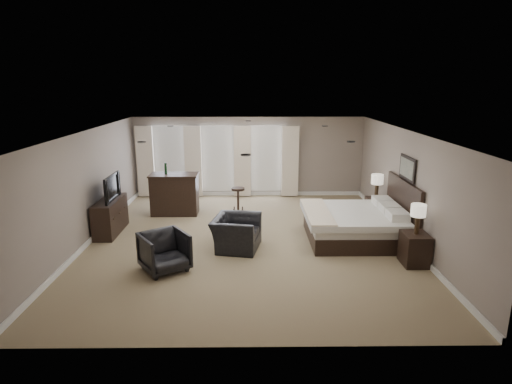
{
  "coord_description": "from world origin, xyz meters",
  "views": [
    {
      "loc": [
        0.09,
        -9.63,
        3.69
      ],
      "look_at": [
        0.2,
        0.4,
        1.1
      ],
      "focal_mm": 30.0,
      "sensor_mm": 36.0,
      "label": 1
    }
  ],
  "objects_px": {
    "nightstand_near": "(415,249)",
    "nightstand_far": "(375,209)",
    "bar_stool_left": "(170,202)",
    "bar_stool_right": "(238,201)",
    "desk_chair": "(179,190)",
    "tv": "(109,197)",
    "bar_counter": "(175,194)",
    "armchair_far": "(164,250)",
    "armchair_near": "(236,227)",
    "dresser": "(110,216)",
    "lamp_far": "(377,187)",
    "lamp_near": "(418,219)",
    "bed": "(356,210)"
  },
  "relations": [
    {
      "from": "bed",
      "to": "armchair_far",
      "type": "bearing_deg",
      "value": -158.24
    },
    {
      "from": "armchair_near",
      "to": "bar_stool_left",
      "type": "height_order",
      "value": "armchair_near"
    },
    {
      "from": "armchair_far",
      "to": "nightstand_far",
      "type": "bearing_deg",
      "value": -2.6
    },
    {
      "from": "lamp_far",
      "to": "dresser",
      "type": "xyz_separation_m",
      "value": [
        -6.92,
        -0.88,
        -0.53
      ]
    },
    {
      "from": "desk_chair",
      "to": "tv",
      "type": "bearing_deg",
      "value": 99.48
    },
    {
      "from": "bar_stool_left",
      "to": "nightstand_near",
      "type": "bearing_deg",
      "value": -31.55
    },
    {
      "from": "bar_stool_left",
      "to": "bar_stool_right",
      "type": "height_order",
      "value": "bar_stool_right"
    },
    {
      "from": "lamp_near",
      "to": "bar_stool_right",
      "type": "bearing_deg",
      "value": 137.4
    },
    {
      "from": "bar_stool_left",
      "to": "bed",
      "type": "bearing_deg",
      "value": -23.12
    },
    {
      "from": "bar_stool_left",
      "to": "armchair_near",
      "type": "bearing_deg",
      "value": -52.34
    },
    {
      "from": "bed",
      "to": "bar_stool_left",
      "type": "relative_size",
      "value": 3.21
    },
    {
      "from": "tv",
      "to": "bar_counter",
      "type": "bearing_deg",
      "value": -41.07
    },
    {
      "from": "nightstand_near",
      "to": "bar_counter",
      "type": "height_order",
      "value": "bar_counter"
    },
    {
      "from": "desk_chair",
      "to": "nightstand_far",
      "type": "bearing_deg",
      "value": -156.33
    },
    {
      "from": "bed",
      "to": "bar_stool_right",
      "type": "bearing_deg",
      "value": 145.03
    },
    {
      "from": "bar_counter",
      "to": "bar_stool_left",
      "type": "relative_size",
      "value": 1.9
    },
    {
      "from": "nightstand_near",
      "to": "armchair_near",
      "type": "xyz_separation_m",
      "value": [
        -3.73,
        0.93,
        0.16
      ]
    },
    {
      "from": "lamp_far",
      "to": "armchair_near",
      "type": "bearing_deg",
      "value": -152.22
    },
    {
      "from": "lamp_far",
      "to": "bar_stool_left",
      "type": "bearing_deg",
      "value": 173.89
    },
    {
      "from": "lamp_near",
      "to": "desk_chair",
      "type": "bearing_deg",
      "value": 141.8
    },
    {
      "from": "armchair_near",
      "to": "dresser",
      "type": "bearing_deg",
      "value": 82.33
    },
    {
      "from": "bar_stool_right",
      "to": "dresser",
      "type": "bearing_deg",
      "value": -155.59
    },
    {
      "from": "bar_stool_right",
      "to": "armchair_far",
      "type": "bearing_deg",
      "value": -110.29
    },
    {
      "from": "armchair_near",
      "to": "bar_stool_left",
      "type": "bearing_deg",
      "value": 48.81
    },
    {
      "from": "armchair_far",
      "to": "bar_stool_left",
      "type": "distance_m",
      "value": 3.8
    },
    {
      "from": "armchair_near",
      "to": "bar_stool_right",
      "type": "distance_m",
      "value": 2.52
    },
    {
      "from": "nightstand_far",
      "to": "dresser",
      "type": "bearing_deg",
      "value": -172.77
    },
    {
      "from": "armchair_near",
      "to": "lamp_near",
      "type": "bearing_deg",
      "value": -92.92
    },
    {
      "from": "nightstand_near",
      "to": "dresser",
      "type": "xyz_separation_m",
      "value": [
        -6.92,
        2.02,
        0.09
      ]
    },
    {
      "from": "lamp_near",
      "to": "tv",
      "type": "height_order",
      "value": "lamp_near"
    },
    {
      "from": "dresser",
      "to": "armchair_far",
      "type": "distance_m",
      "value": 2.89
    },
    {
      "from": "bed",
      "to": "nightstand_far",
      "type": "height_order",
      "value": "bed"
    },
    {
      "from": "nightstand_near",
      "to": "lamp_near",
      "type": "relative_size",
      "value": 1.07
    },
    {
      "from": "nightstand_near",
      "to": "bar_counter",
      "type": "distance_m",
      "value": 6.62
    },
    {
      "from": "bar_stool_left",
      "to": "desk_chair",
      "type": "distance_m",
      "value": 0.91
    },
    {
      "from": "nightstand_near",
      "to": "armchair_far",
      "type": "height_order",
      "value": "armchair_far"
    },
    {
      "from": "tv",
      "to": "bar_counter",
      "type": "distance_m",
      "value": 2.08
    },
    {
      "from": "bar_counter",
      "to": "nightstand_near",
      "type": "bearing_deg",
      "value": -32.65
    },
    {
      "from": "nightstand_near",
      "to": "nightstand_far",
      "type": "xyz_separation_m",
      "value": [
        0.0,
        2.9,
        -0.02
      ]
    },
    {
      "from": "dresser",
      "to": "bed",
      "type": "bearing_deg",
      "value": -5.42
    },
    {
      "from": "lamp_far",
      "to": "bar_stool_right",
      "type": "xyz_separation_m",
      "value": [
        -3.76,
        0.56,
        -0.56
      ]
    },
    {
      "from": "bar_stool_left",
      "to": "tv",
      "type": "bearing_deg",
      "value": -128.86
    },
    {
      "from": "bed",
      "to": "desk_chair",
      "type": "bearing_deg",
      "value": 147.89
    },
    {
      "from": "nightstand_near",
      "to": "desk_chair",
      "type": "relative_size",
      "value": 0.68
    },
    {
      "from": "bed",
      "to": "lamp_far",
      "type": "distance_m",
      "value": 1.72
    },
    {
      "from": "dresser",
      "to": "armchair_near",
      "type": "bearing_deg",
      "value": -18.82
    },
    {
      "from": "dresser",
      "to": "bar_stool_right",
      "type": "distance_m",
      "value": 3.47
    },
    {
      "from": "armchair_near",
      "to": "desk_chair",
      "type": "distance_m",
      "value": 3.93
    },
    {
      "from": "tv",
      "to": "armchair_near",
      "type": "height_order",
      "value": "tv"
    },
    {
      "from": "nightstand_near",
      "to": "bar_stool_left",
      "type": "height_order",
      "value": "bar_stool_left"
    }
  ]
}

